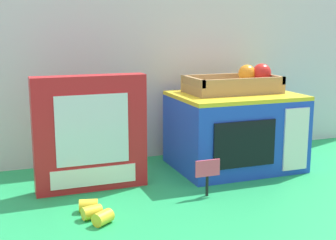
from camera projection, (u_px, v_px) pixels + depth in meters
name	position (u px, v px, depth m)	size (l,w,h in m)	color
ground_plane	(200.00, 174.00, 1.43)	(1.70, 1.70, 0.00)	#219E54
display_back_panel	(171.00, 76.00, 1.61)	(1.61, 0.03, 0.56)	silver
toy_microwave	(234.00, 131.00, 1.48)	(0.38, 0.30, 0.24)	blue
food_groups_crate	(237.00, 84.00, 1.48)	(0.29, 0.16, 0.09)	#A37F51
cookie_set_box	(91.00, 134.00, 1.26)	(0.31, 0.06, 0.32)	red
price_sign	(208.00, 172.00, 1.23)	(0.07, 0.01, 0.10)	black
loose_toy_banana	(94.00, 212.00, 1.09)	(0.07, 0.13, 0.03)	yellow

